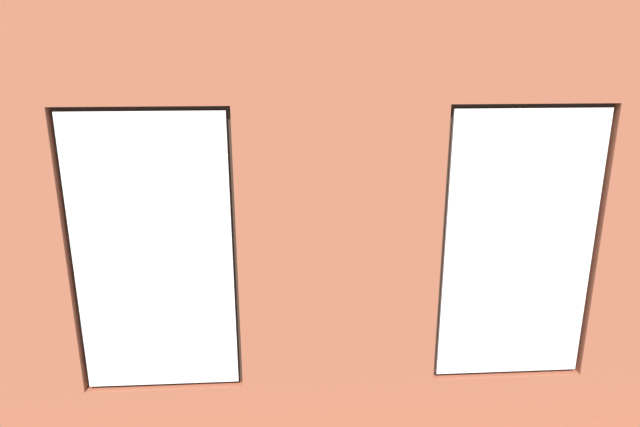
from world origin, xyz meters
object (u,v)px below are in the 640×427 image
remote_silver (347,253)px  potted_plant_mid_room_small (401,237)px  potted_plant_foreground_right (154,200)px  remote_gray (328,262)px  media_console (97,281)px  cup_ceramic (319,255)px  coffee_table (319,263)px  potted_plant_by_left_couch (438,228)px  tv_flatscreen (90,227)px  couch_left (501,271)px  papasan_chair (272,219)px  potted_plant_corner_near_left (463,196)px  couch_by_window (243,369)px  candle_jar (288,259)px

remote_silver → potted_plant_mid_room_small: potted_plant_mid_room_small is taller
potted_plant_foreground_right → potted_plant_mid_room_small: (-3.40, 1.23, -0.22)m
remote_gray → media_console: 2.69m
cup_ceramic → media_console: size_ratio=0.09×
coffee_table → potted_plant_by_left_couch: potted_plant_by_left_couch is taller
tv_flatscreen → potted_plant_mid_room_small: size_ratio=1.45×
remote_silver → couch_left: bearing=91.6°
tv_flatscreen → papasan_chair: bearing=-137.9°
remote_gray → potted_plant_by_left_couch: 2.05m
coffee_table → potted_plant_corner_near_left: potted_plant_corner_near_left is taller
coffee_table → potted_plant_by_left_couch: 2.06m
couch_by_window → media_console: (1.81, -2.03, -0.04)m
candle_jar → potted_plant_by_left_couch: size_ratio=0.21×
couch_by_window → potted_plant_foreground_right: potted_plant_foreground_right is taller
candle_jar → potted_plant_mid_room_small: potted_plant_mid_room_small is taller
candle_jar → potted_plant_foreground_right: bearing=-44.0°
couch_left → couch_by_window: bearing=-56.8°
papasan_chair → potted_plant_foreground_right: (1.71, -0.10, 0.28)m
couch_left → media_console: 4.73m
cup_ceramic → tv_flatscreen: tv_flatscreen is taller
coffee_table → remote_silver: bearing=-157.2°
cup_ceramic → candle_jar: (0.38, 0.13, 0.02)m
couch_left → cup_ceramic: bearing=-97.4°
couch_by_window → couch_left: size_ratio=1.01×
tv_flatscreen → potted_plant_by_left_couch: (-4.33, -1.26, -0.52)m
coffee_table → potted_plant_mid_room_small: size_ratio=1.76×
coffee_table → candle_jar: (0.38, 0.13, 0.12)m
candle_jar → cup_ceramic: bearing=-161.8°
remote_gray → papasan_chair: size_ratio=0.16×
papasan_chair → potted_plant_by_left_couch: papasan_chair is taller
potted_plant_mid_room_small → potted_plant_corner_near_left: (-1.20, -1.28, 0.19)m
tv_flatscreen → papasan_chair: (-1.99, -1.80, -0.51)m
remote_silver → potted_plant_mid_room_small: (-0.75, -0.36, 0.07)m
papasan_chair → potted_plant_corner_near_left: potted_plant_corner_near_left is taller
candle_jar → potted_plant_corner_near_left: bearing=-144.5°
cup_ceramic → potted_plant_corner_near_left: size_ratio=0.07×
couch_left → cup_ceramic: couch_left is taller
cup_ceramic → couch_by_window: bearing=70.6°
potted_plant_by_left_couch → couch_left: bearing=106.3°
cup_ceramic → remote_gray: bearing=127.2°
candle_jar → tv_flatscreen: tv_flatscreen is taller
potted_plant_mid_room_small → coffee_table: bearing=24.7°
potted_plant_foreground_right → potted_plant_corner_near_left: bearing=-179.4°
media_console → couch_left: bearing=178.7°
potted_plant_foreground_right → tv_flatscreen: bearing=81.6°
couch_by_window → potted_plant_corner_near_left: size_ratio=1.25×
couch_by_window → papasan_chair: (-0.18, -3.83, 0.11)m
papasan_chair → potted_plant_mid_room_small: size_ratio=1.49×
remote_silver → media_console: 2.96m
couch_by_window → candle_jar: (-0.39, -2.07, 0.16)m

